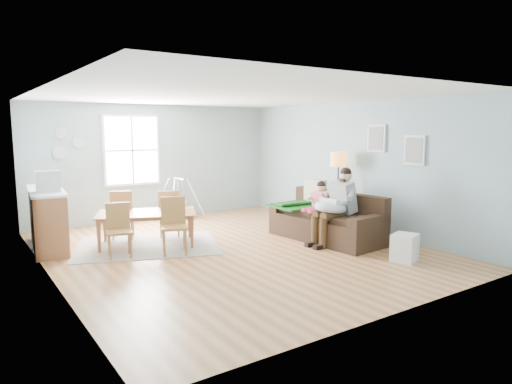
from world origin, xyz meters
TOP-DOWN VIEW (x-y plane):
  - room at (0.00, 0.00)m, footprint 8.40×9.40m
  - window at (-0.60, 3.46)m, footprint 1.32×0.08m
  - pictures at (2.97, -1.05)m, footprint 0.05×1.34m
  - wall_plates at (-2.00, 3.47)m, footprint 0.67×0.02m
  - sofa at (1.92, -0.39)m, footprint 1.15×2.32m
  - green_throw at (1.77, 0.35)m, footprint 1.05×0.92m
  - beige_pillow at (2.11, 0.22)m, footprint 0.17×0.56m
  - father at (1.80, -0.72)m, footprint 0.98×0.46m
  - nursing_pillow at (1.64, -0.73)m, footprint 0.59×0.58m
  - infant at (1.63, -0.69)m, footprint 0.21×0.43m
  - toddler at (1.82, -0.18)m, footprint 0.58×0.33m
  - floor_lamp at (2.62, 0.09)m, footprint 0.33×0.33m
  - storage_cube at (1.93, -2.17)m, footprint 0.50×0.47m
  - rug at (-1.17, 1.11)m, footprint 3.01×2.66m
  - dining_table at (-1.17, 1.11)m, footprint 2.01×1.59m
  - chair_sw at (-1.82, 0.69)m, footprint 0.49×0.49m
  - chair_se at (-0.96, 0.38)m, footprint 0.57×0.57m
  - chair_nw at (-1.39, 1.85)m, footprint 0.57×0.57m
  - chair_ne at (-0.54, 1.54)m, footprint 0.56×0.56m
  - counter at (-2.70, 1.98)m, footprint 0.75×1.96m
  - monitor at (-2.72, 1.62)m, footprint 0.41×0.39m
  - baby_swing at (0.36, 3.10)m, footprint 1.01×1.03m

SIDE VIEW (x-z plane):
  - rug at x=-1.17m, z-range 0.00..0.01m
  - storage_cube at x=1.93m, z-range 0.00..0.45m
  - dining_table at x=-1.17m, z-range 0.00..0.62m
  - sofa at x=1.92m, z-range -0.13..0.78m
  - baby_swing at x=0.36m, z-range -0.05..0.93m
  - chair_sw at x=-1.82m, z-range 0.06..0.97m
  - chair_ne at x=-0.54m, z-range 0.06..1.00m
  - counter at x=-2.70m, z-range 0.01..1.08m
  - chair_nw at x=-1.39m, z-range 0.07..1.04m
  - chair_se at x=-0.96m, z-range 0.07..1.04m
  - green_throw at x=1.77m, z-range 0.56..0.60m
  - nursing_pillow at x=1.64m, z-range 0.59..0.82m
  - toddler at x=1.82m, z-range 0.32..1.20m
  - father at x=1.80m, z-range 0.05..1.48m
  - infant at x=1.63m, z-range 0.73..0.88m
  - beige_pillow at x=2.11m, z-range 0.56..1.11m
  - monitor at x=-2.72m, z-range 1.07..1.43m
  - floor_lamp at x=2.62m, z-range 0.54..2.20m
  - window at x=-0.60m, z-range 0.84..2.46m
  - wall_plates at x=-2.00m, z-range 1.50..2.16m
  - pictures at x=2.97m, z-range 1.48..2.22m
  - room at x=0.00m, z-range 0.47..4.37m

